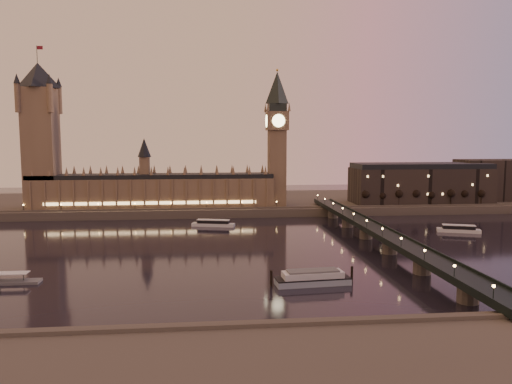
{
  "coord_description": "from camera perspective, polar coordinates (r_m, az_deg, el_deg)",
  "views": [
    {
      "loc": [
        0.08,
        -258.43,
        58.29
      ],
      "look_at": [
        29.31,
        35.0,
        26.16
      ],
      "focal_mm": 35.0,
      "sensor_mm": 36.0,
      "label": 1
    }
  ],
  "objects": [
    {
      "name": "city_block",
      "position": [
        436.89,
        20.83,
        1.08
      ],
      "size": [
        155.0,
        45.0,
        34.0
      ],
      "color": "black",
      "rests_on": "ground"
    },
    {
      "name": "bare_tree_6",
      "position": [
        420.99,
        22.83,
        -0.27
      ],
      "size": [
        5.5,
        5.5,
        11.17
      ],
      "color": "black",
      "rests_on": "ground"
    },
    {
      "name": "victoria_tower",
      "position": [
        398.05,
        -23.42,
        6.79
      ],
      "size": [
        31.68,
        31.68,
        118.0
      ],
      "color": "brown",
      "rests_on": "ground"
    },
    {
      "name": "cruise_boat_b",
      "position": [
        333.99,
        22.16,
        -3.94
      ],
      "size": [
        26.0,
        14.44,
        4.68
      ],
      "rotation": [
        0.0,
        0.0,
        -0.34
      ],
      "color": "silver",
      "rests_on": "ground"
    },
    {
      "name": "bare_tree_0",
      "position": [
        389.37,
        12.47,
        -0.41
      ],
      "size": [
        5.5,
        5.5,
        11.17
      ],
      "color": "black",
      "rests_on": "ground"
    },
    {
      "name": "ground",
      "position": [
        264.92,
        -5.6,
        -6.52
      ],
      "size": [
        700.0,
        700.0,
        0.0
      ],
      "primitive_type": "plane",
      "color": "black",
      "rests_on": "ground"
    },
    {
      "name": "westminster_bridge",
      "position": [
        279.19,
        13.61,
        -4.85
      ],
      "size": [
        13.2,
        260.0,
        15.3
      ],
      "color": "black",
      "rests_on": "ground"
    },
    {
      "name": "cruise_boat_a",
      "position": [
        331.26,
        -4.9,
        -3.59
      ],
      "size": [
        28.95,
        12.84,
        4.53
      ],
      "rotation": [
        0.0,
        0.0,
        -0.25
      ],
      "color": "silver",
      "rests_on": "ground"
    },
    {
      "name": "moored_barge",
      "position": [
        202.84,
        6.5,
        -9.74
      ],
      "size": [
        34.46,
        10.98,
        6.34
      ],
      "rotation": [
        0.0,
        0.0,
        0.09
      ],
      "color": "#8C9EB2",
      "rests_on": "ground"
    },
    {
      "name": "bare_tree_3",
      "position": [
        403.53,
        17.85,
        -0.34
      ],
      "size": [
        5.5,
        5.5,
        11.17
      ],
      "color": "black",
      "rests_on": "ground"
    },
    {
      "name": "bare_tree_5",
      "position": [
        414.83,
        21.22,
        -0.29
      ],
      "size": [
        5.5,
        5.5,
        11.17
      ],
      "color": "black",
      "rests_on": "ground"
    },
    {
      "name": "far_embankment",
      "position": [
        428.07,
        -1.63,
        -1.21
      ],
      "size": [
        560.0,
        130.0,
        6.0
      ],
      "primitive_type": "cube",
      "color": "#423D35",
      "rests_on": "ground"
    },
    {
      "name": "bare_tree_4",
      "position": [
        409.0,
        19.56,
        -0.31
      ],
      "size": [
        5.5,
        5.5,
        11.17
      ],
      "color": "black",
      "rests_on": "ground"
    },
    {
      "name": "big_ben",
      "position": [
        383.27,
        2.42,
        7.06
      ],
      "size": [
        17.68,
        17.68,
        104.0
      ],
      "color": "brown",
      "rests_on": "ground"
    },
    {
      "name": "bare_tree_1",
      "position": [
        393.7,
        14.31,
        -0.39
      ],
      "size": [
        5.5,
        5.5,
        11.17
      ],
      "color": "black",
      "rests_on": "ground"
    },
    {
      "name": "palace_of_westminster",
      "position": [
        383.3,
        -11.68,
        0.61
      ],
      "size": [
        180.0,
        26.62,
        52.0
      ],
      "color": "brown",
      "rests_on": "ground"
    },
    {
      "name": "bare_tree_2",
      "position": [
        398.42,
        16.1,
        -0.36
      ],
      "size": [
        5.5,
        5.5,
        11.17
      ],
      "color": "black",
      "rests_on": "ground"
    },
    {
      "name": "bare_tree_7",
      "position": [
        427.48,
        24.39,
        -0.24
      ],
      "size": [
        5.5,
        5.5,
        11.17
      ],
      "color": "black",
      "rests_on": "ground"
    }
  ]
}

